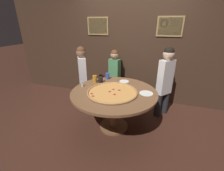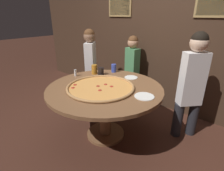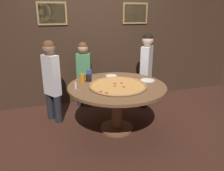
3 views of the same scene
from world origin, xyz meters
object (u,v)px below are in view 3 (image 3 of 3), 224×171
(diner_far_right, at_px, (84,71))
(dining_table, at_px, (117,94))
(giant_pizza, at_px, (118,86))
(diner_side_left, at_px, (51,77))
(white_plate_far_back, at_px, (147,80))
(drink_cup_centre_back, at_px, (82,78))
(drink_cup_front_edge, at_px, (89,73))
(diner_side_right, at_px, (146,66))
(white_plate_right_side, at_px, (111,76))
(condiment_shaker, at_px, (76,85))
(drink_cup_by_shaker, at_px, (89,78))

(diner_far_right, bearing_deg, dining_table, 122.99)
(giant_pizza, distance_m, diner_side_left, 1.14)
(white_plate_far_back, height_order, diner_side_left, diner_side_left)
(dining_table, xyz_separation_m, drink_cup_centre_back, (-0.48, 0.28, 0.21))
(drink_cup_front_edge, relative_size, diner_far_right, 0.10)
(diner_side_right, bearing_deg, white_plate_right_side, -31.16)
(giant_pizza, distance_m, diner_side_right, 1.16)
(condiment_shaker, bearing_deg, diner_far_right, 74.09)
(white_plate_right_side, height_order, condiment_shaker, condiment_shaker)
(dining_table, relative_size, white_plate_right_side, 7.68)
(giant_pizza, distance_m, condiment_shaker, 0.61)
(white_plate_right_side, xyz_separation_m, white_plate_far_back, (0.47, -0.42, 0.00))
(dining_table, relative_size, drink_cup_centre_back, 10.39)
(dining_table, distance_m, diner_side_left, 1.12)
(diner_far_right, bearing_deg, drink_cup_front_edge, 107.23)
(giant_pizza, xyz_separation_m, diner_side_right, (0.84, 0.80, 0.05))
(diner_far_right, bearing_deg, condiment_shaker, 90.59)
(drink_cup_front_edge, distance_m, diner_side_right, 1.15)
(dining_table, bearing_deg, drink_cup_by_shaker, 139.84)
(giant_pizza, height_order, drink_cup_by_shaker, drink_cup_by_shaker)
(dining_table, height_order, diner_far_right, diner_far_right)
(drink_cup_by_shaker, xyz_separation_m, diner_side_right, (1.20, 0.42, 0.01))
(dining_table, bearing_deg, giant_pizza, -97.69)
(diner_side_right, bearing_deg, drink_cup_centre_back, -29.07)
(white_plate_right_side, relative_size, white_plate_far_back, 0.86)
(giant_pizza, bearing_deg, dining_table, 82.31)
(white_plate_far_back, bearing_deg, diner_far_right, 130.65)
(drink_cup_front_edge, height_order, diner_side_left, diner_side_left)
(dining_table, relative_size, diner_side_right, 1.03)
(condiment_shaker, relative_size, diner_far_right, 0.08)
(giant_pizza, xyz_separation_m, condiment_shaker, (-0.60, 0.09, 0.04))
(dining_table, height_order, drink_cup_centre_back, drink_cup_centre_back)
(white_plate_right_side, xyz_separation_m, diner_far_right, (-0.37, 0.56, -0.03))
(drink_cup_centre_back, xyz_separation_m, drink_cup_front_edge, (0.17, 0.26, -0.01))
(diner_side_left, bearing_deg, giant_pizza, -160.19)
(dining_table, distance_m, drink_cup_centre_back, 0.59)
(white_plate_far_back, distance_m, condiment_shaker, 1.15)
(condiment_shaker, bearing_deg, drink_cup_front_edge, 59.78)
(condiment_shaker, relative_size, diner_side_left, 0.07)
(drink_cup_front_edge, xyz_separation_m, diner_side_left, (-0.61, 0.07, -0.03))
(condiment_shaker, bearing_deg, diner_side_left, 117.68)
(drink_cup_centre_back, bearing_deg, drink_cup_by_shaker, 17.09)
(drink_cup_centre_back, height_order, white_plate_far_back, drink_cup_centre_back)
(dining_table, bearing_deg, white_plate_right_side, 83.20)
(drink_cup_by_shaker, xyz_separation_m, diner_side_left, (-0.55, 0.30, -0.02))
(giant_pizza, bearing_deg, drink_cup_centre_back, 143.52)
(drink_cup_front_edge, xyz_separation_m, white_plate_right_side, (0.37, -0.04, -0.06))
(diner_side_right, bearing_deg, drink_cup_by_shaker, -28.87)
(drink_cup_centre_back, bearing_deg, giant_pizza, -36.48)
(dining_table, distance_m, white_plate_far_back, 0.56)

